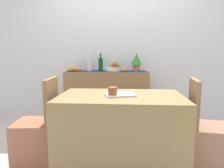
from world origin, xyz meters
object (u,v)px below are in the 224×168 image
(sideboard_console, at_px, (107,97))
(open_book, at_px, (120,95))
(coffee_cup, at_px, (113,92))
(wine_bottle, at_px, (101,64))
(chair_near_window, at_px, (37,138))
(ceramic_vase, at_px, (89,65))
(potted_plant, at_px, (136,61))
(dining_table, at_px, (121,131))
(chair_by_corner, at_px, (209,144))
(fruit_bowl, at_px, (113,69))

(sideboard_console, bearing_deg, open_book, -79.21)
(open_book, relative_size, coffee_cup, 3.08)
(wine_bottle, bearing_deg, chair_near_window, -109.86)
(ceramic_vase, distance_m, chair_near_window, 1.57)
(potted_plant, bearing_deg, chair_near_window, -128.11)
(dining_table, height_order, chair_by_corner, chair_by_corner)
(fruit_bowl, relative_size, chair_near_window, 0.29)
(dining_table, bearing_deg, fruit_bowl, 97.26)
(coffee_cup, bearing_deg, open_book, 41.49)
(ceramic_vase, relative_size, chair_by_corner, 0.22)
(potted_plant, relative_size, dining_table, 0.24)
(ceramic_vase, distance_m, chair_by_corner, 2.10)
(ceramic_vase, xyz_separation_m, open_book, (0.55, -1.39, -0.21))
(fruit_bowl, bearing_deg, dining_table, -82.74)
(chair_by_corner, bearing_deg, dining_table, -179.86)
(sideboard_console, xyz_separation_m, ceramic_vase, (-0.29, 0.00, 0.53))
(fruit_bowl, bearing_deg, wine_bottle, 180.00)
(fruit_bowl, distance_m, coffee_cup, 1.45)
(ceramic_vase, height_order, chair_near_window, ceramic_vase)
(ceramic_vase, xyz_separation_m, dining_table, (0.56, -1.37, -0.59))
(chair_near_window, bearing_deg, open_book, -1.24)
(dining_table, distance_m, open_book, 0.38)
(coffee_cup, bearing_deg, ceramic_vase, 108.67)
(wine_bottle, xyz_separation_m, potted_plant, (0.58, -0.00, 0.06))
(sideboard_console, height_order, chair_near_window, chair_near_window)
(fruit_bowl, xyz_separation_m, dining_table, (0.17, -1.37, -0.53))
(coffee_cup, distance_m, chair_near_window, 0.95)
(wine_bottle, xyz_separation_m, dining_table, (0.38, -1.37, -0.61))
(fruit_bowl, height_order, coffee_cup, fruit_bowl)
(potted_plant, relative_size, chair_by_corner, 0.33)
(fruit_bowl, relative_size, ceramic_vase, 1.32)
(fruit_bowl, distance_m, dining_table, 1.48)
(sideboard_console, height_order, dining_table, sideboard_console)
(ceramic_vase, height_order, coffee_cup, ceramic_vase)
(sideboard_console, relative_size, fruit_bowl, 5.19)
(sideboard_console, height_order, potted_plant, potted_plant)
(sideboard_console, bearing_deg, chair_near_window, -113.56)
(chair_by_corner, bearing_deg, sideboard_console, 129.92)
(fruit_bowl, relative_size, chair_by_corner, 0.29)
(wine_bottle, distance_m, ceramic_vase, 0.19)
(wine_bottle, height_order, coffee_cup, wine_bottle)
(chair_near_window, bearing_deg, potted_plant, 51.89)
(open_book, height_order, chair_near_window, chair_near_window)
(open_book, relative_size, chair_by_corner, 0.31)
(potted_plant, height_order, open_book, potted_plant)
(open_book, xyz_separation_m, chair_near_window, (-0.86, 0.02, -0.48))
(fruit_bowl, bearing_deg, coffee_cup, -86.07)
(open_book, bearing_deg, coffee_cup, -155.84)
(fruit_bowl, bearing_deg, sideboard_console, 180.00)
(fruit_bowl, height_order, chair_near_window, fruit_bowl)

